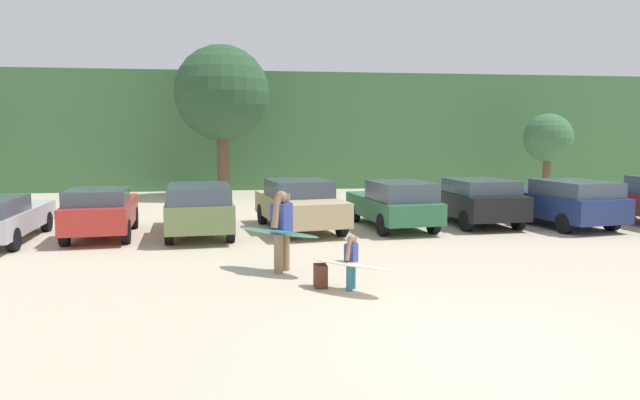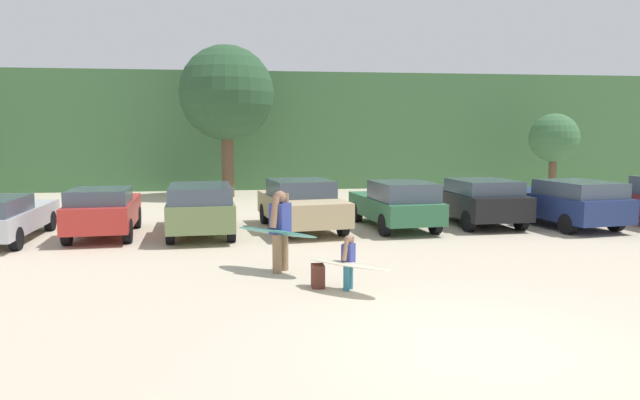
{
  "view_description": "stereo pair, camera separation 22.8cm",
  "coord_description": "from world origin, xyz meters",
  "px_view_note": "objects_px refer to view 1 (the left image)",
  "views": [
    {
      "loc": [
        -3.57,
        -7.51,
        3.03
      ],
      "look_at": [
        -1.44,
        6.76,
        1.34
      ],
      "focal_mm": 32.87,
      "sensor_mm": 36.0,
      "label": 1
    },
    {
      "loc": [
        -3.34,
        -7.54,
        3.03
      ],
      "look_at": [
        -1.44,
        6.76,
        1.34
      ],
      "focal_mm": 32.87,
      "sensor_mm": 36.0,
      "label": 2
    }
  ],
  "objects_px": {
    "parked_car_olive_green": "(199,207)",
    "parked_car_black": "(475,200)",
    "parked_car_red": "(101,211)",
    "parked_car_navy": "(560,201)",
    "surfboard_cream": "(352,264)",
    "parked_car_forest_green": "(394,203)",
    "backpack_dropped": "(321,276)",
    "surfboard_teal": "(278,232)",
    "person_child": "(351,259)",
    "person_adult": "(282,226)",
    "parked_car_tan": "(299,204)"
  },
  "relations": [
    {
      "from": "person_adult",
      "to": "backpack_dropped",
      "type": "xyz_separation_m",
      "value": [
        0.64,
        -1.39,
        -0.77
      ]
    },
    {
      "from": "parked_car_tan",
      "to": "person_child",
      "type": "relative_size",
      "value": 4.42
    },
    {
      "from": "parked_car_red",
      "to": "parked_car_tan",
      "type": "height_order",
      "value": "parked_car_tan"
    },
    {
      "from": "parked_car_red",
      "to": "parked_car_black",
      "type": "distance_m",
      "value": 11.6
    },
    {
      "from": "parked_car_navy",
      "to": "surfboard_cream",
      "type": "xyz_separation_m",
      "value": [
        -8.23,
        -6.75,
        -0.26
      ]
    },
    {
      "from": "parked_car_tan",
      "to": "person_adult",
      "type": "distance_m",
      "value": 5.52
    },
    {
      "from": "parked_car_tan",
      "to": "parked_car_navy",
      "type": "bearing_deg",
      "value": -101.98
    },
    {
      "from": "person_child",
      "to": "surfboard_cream",
      "type": "distance_m",
      "value": 0.15
    },
    {
      "from": "parked_car_tan",
      "to": "person_adult",
      "type": "relative_size",
      "value": 2.66
    },
    {
      "from": "parked_car_forest_green",
      "to": "person_child",
      "type": "xyz_separation_m",
      "value": [
        -2.77,
        -6.86,
        -0.19
      ]
    },
    {
      "from": "person_child",
      "to": "parked_car_navy",
      "type": "bearing_deg",
      "value": -108.38
    },
    {
      "from": "parked_car_forest_green",
      "to": "parked_car_black",
      "type": "height_order",
      "value": "parked_car_forest_green"
    },
    {
      "from": "parked_car_red",
      "to": "surfboard_cream",
      "type": "relative_size",
      "value": 2.45
    },
    {
      "from": "person_adult",
      "to": "surfboard_cream",
      "type": "distance_m",
      "value": 2.19
    },
    {
      "from": "surfboard_teal",
      "to": "person_adult",
      "type": "bearing_deg",
      "value": -117.93
    },
    {
      "from": "parked_car_forest_green",
      "to": "parked_car_navy",
      "type": "relative_size",
      "value": 0.92
    },
    {
      "from": "parked_car_red",
      "to": "parked_car_olive_green",
      "type": "xyz_separation_m",
      "value": [
        2.76,
        0.0,
        0.06
      ]
    },
    {
      "from": "parked_car_forest_green",
      "to": "backpack_dropped",
      "type": "bearing_deg",
      "value": 147.59
    },
    {
      "from": "person_adult",
      "to": "backpack_dropped",
      "type": "distance_m",
      "value": 1.71
    },
    {
      "from": "parked_car_navy",
      "to": "person_child",
      "type": "distance_m",
      "value": 10.55
    },
    {
      "from": "parked_car_navy",
      "to": "backpack_dropped",
      "type": "relative_size",
      "value": 10.57
    },
    {
      "from": "parked_car_olive_green",
      "to": "parked_car_black",
      "type": "xyz_separation_m",
      "value": [
        8.82,
        0.64,
        -0.03
      ]
    },
    {
      "from": "parked_car_forest_green",
      "to": "surfboard_teal",
      "type": "bearing_deg",
      "value": 136.62
    },
    {
      "from": "parked_car_red",
      "to": "parked_car_navy",
      "type": "bearing_deg",
      "value": -94.31
    },
    {
      "from": "parked_car_olive_green",
      "to": "person_child",
      "type": "bearing_deg",
      "value": -157.92
    },
    {
      "from": "person_child",
      "to": "surfboard_cream",
      "type": "height_order",
      "value": "person_child"
    },
    {
      "from": "parked_car_navy",
      "to": "surfboard_teal",
      "type": "xyz_separation_m",
      "value": [
        -9.5,
        -4.99,
        0.08
      ]
    },
    {
      "from": "parked_car_forest_green",
      "to": "person_adult",
      "type": "xyz_separation_m",
      "value": [
        -3.96,
        -5.2,
        0.21
      ]
    },
    {
      "from": "parked_car_black",
      "to": "parked_car_navy",
      "type": "height_order",
      "value": "parked_car_navy"
    },
    {
      "from": "parked_car_red",
      "to": "surfboard_teal",
      "type": "xyz_separation_m",
      "value": [
        4.7,
        -4.96,
        0.1
      ]
    },
    {
      "from": "person_child",
      "to": "backpack_dropped",
      "type": "bearing_deg",
      "value": 6.92
    },
    {
      "from": "parked_car_red",
      "to": "parked_car_navy",
      "type": "relative_size",
      "value": 0.85
    },
    {
      "from": "surfboard_cream",
      "to": "person_adult",
      "type": "bearing_deg",
      "value": -14.7
    },
    {
      "from": "person_adult",
      "to": "surfboard_teal",
      "type": "distance_m",
      "value": 0.16
    },
    {
      "from": "parked_car_tan",
      "to": "surfboard_cream",
      "type": "bearing_deg",
      "value": 172.62
    },
    {
      "from": "person_child",
      "to": "surfboard_teal",
      "type": "relative_size",
      "value": 0.54
    },
    {
      "from": "parked_car_navy",
      "to": "surfboard_cream",
      "type": "relative_size",
      "value": 2.87
    },
    {
      "from": "parked_car_olive_green",
      "to": "surfboard_cream",
      "type": "xyz_separation_m",
      "value": [
        3.2,
        -6.73,
        -0.3
      ]
    },
    {
      "from": "parked_car_black",
      "to": "parked_car_navy",
      "type": "xyz_separation_m",
      "value": [
        2.61,
        -0.62,
        -0.01
      ]
    },
    {
      "from": "person_adult",
      "to": "surfboard_teal",
      "type": "xyz_separation_m",
      "value": [
        -0.09,
        -0.03,
        -0.12
      ]
    },
    {
      "from": "parked_car_navy",
      "to": "person_adult",
      "type": "xyz_separation_m",
      "value": [
        -9.41,
        -4.96,
        0.2
      ]
    },
    {
      "from": "person_adult",
      "to": "surfboard_teal",
      "type": "bearing_deg",
      "value": 53.38
    },
    {
      "from": "parked_car_red",
      "to": "surfboard_teal",
      "type": "distance_m",
      "value": 6.84
    },
    {
      "from": "person_adult",
      "to": "surfboard_cream",
      "type": "height_order",
      "value": "person_adult"
    },
    {
      "from": "surfboard_teal",
      "to": "parked_car_tan",
      "type": "bearing_deg",
      "value": -59.77
    },
    {
      "from": "parked_car_tan",
      "to": "parked_car_black",
      "type": "relative_size",
      "value": 1.17
    },
    {
      "from": "backpack_dropped",
      "to": "parked_car_olive_green",
      "type": "bearing_deg",
      "value": 112.9
    },
    {
      "from": "parked_car_forest_green",
      "to": "person_adult",
      "type": "distance_m",
      "value": 6.54
    },
    {
      "from": "parked_car_navy",
      "to": "surfboard_cream",
      "type": "distance_m",
      "value": 10.65
    },
    {
      "from": "person_adult",
      "to": "surfboard_teal",
      "type": "relative_size",
      "value": 0.9
    }
  ]
}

